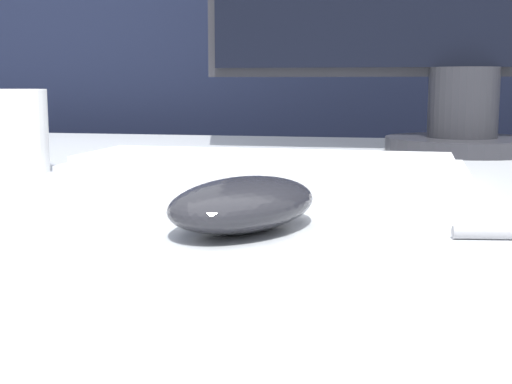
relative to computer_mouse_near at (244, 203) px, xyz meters
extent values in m
cube|color=black|center=(-0.08, 0.90, -0.24)|extent=(5.00, 0.03, 1.07)
ellipsoid|color=#232328|center=(0.00, 0.00, 0.00)|extent=(0.11, 0.14, 0.03)
cube|color=white|center=(-0.03, 0.23, -0.01)|extent=(0.37, 0.14, 0.02)
cube|color=white|center=(-0.03, 0.23, 0.00)|extent=(0.35, 0.12, 0.01)
cylinder|color=#28282D|center=(0.17, 0.54, -0.01)|extent=(0.20, 0.20, 0.02)
cylinder|color=#28282D|center=(0.17, 0.54, 0.05)|extent=(0.09, 0.09, 0.09)
cylinder|color=white|center=(-0.29, 0.23, 0.03)|extent=(0.08, 0.08, 0.08)
camera|label=1|loc=(0.10, -0.43, 0.07)|focal=50.00mm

